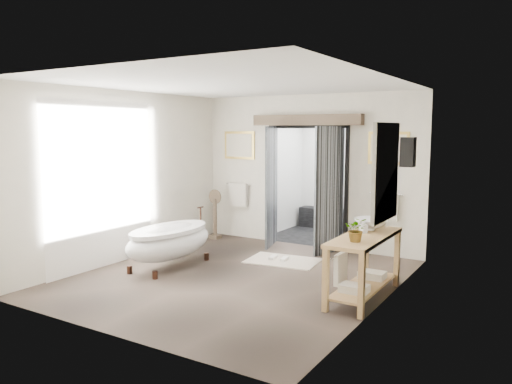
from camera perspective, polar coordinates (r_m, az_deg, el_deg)
ground_plane at (r=7.72m, az=-2.36°, el=-9.73°), size 5.00×5.00×0.00m
room_shell at (r=7.31m, az=-3.23°, el=4.15°), size 4.52×5.02×2.91m
shower_room at (r=11.01m, az=9.25°, el=0.08°), size 2.22×2.01×2.51m
back_wall_dressing at (r=9.42m, az=5.46°, el=3.00°), size 3.82×0.79×2.52m
clawfoot_tub at (r=8.31m, az=-9.86°, el=-5.51°), size 0.81×1.82×0.89m
vanity at (r=6.83m, az=12.04°, el=-7.70°), size 0.57×1.60×0.85m
pedestal_mirror at (r=10.31m, az=-4.69°, el=-2.93°), size 0.30×0.20×1.03m
rug at (r=8.64m, az=3.11°, el=-7.84°), size 1.29×0.94×0.01m
slippers at (r=8.68m, az=2.61°, el=-7.55°), size 0.36×0.26×0.05m
basin at (r=7.11m, az=13.01°, el=-3.63°), size 0.49×0.49×0.16m
plant at (r=6.33m, az=11.42°, el=-4.21°), size 0.35×0.33×0.31m
soap_bottle_a at (r=6.88m, az=12.16°, el=-3.85°), size 0.11×0.11×0.19m
soap_bottle_b at (r=7.35m, az=13.78°, el=-3.20°), size 0.15×0.15×0.19m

